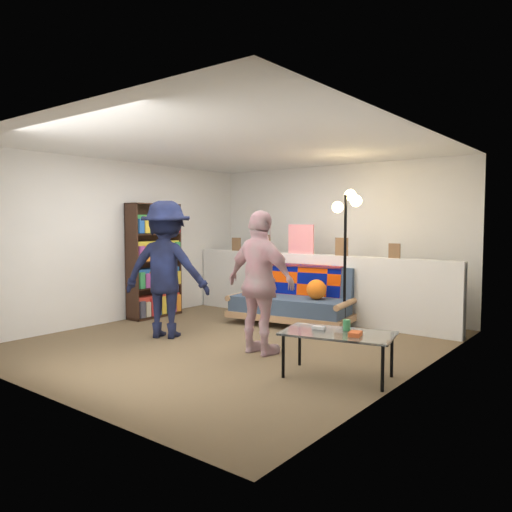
{
  "coord_description": "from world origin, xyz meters",
  "views": [
    {
      "loc": [
        3.96,
        -4.68,
        1.5
      ],
      "look_at": [
        0.0,
        0.4,
        1.05
      ],
      "focal_mm": 35.0,
      "sensor_mm": 36.0,
      "label": 1
    }
  ],
  "objects_px": {
    "futon_sofa": "(293,300)",
    "person_right": "(261,283)",
    "coffee_table": "(339,335)",
    "person_left": "(166,269)",
    "floor_lamp": "(347,231)",
    "bookshelf": "(154,264)"
  },
  "relations": [
    {
      "from": "futon_sofa",
      "to": "person_right",
      "type": "relative_size",
      "value": 1.15
    },
    {
      "from": "floor_lamp",
      "to": "bookshelf",
      "type": "bearing_deg",
      "value": -162.12
    },
    {
      "from": "futon_sofa",
      "to": "person_right",
      "type": "height_order",
      "value": "person_right"
    },
    {
      "from": "futon_sofa",
      "to": "person_left",
      "type": "relative_size",
      "value": 1.06
    },
    {
      "from": "futon_sofa",
      "to": "floor_lamp",
      "type": "bearing_deg",
      "value": 4.61
    },
    {
      "from": "person_right",
      "to": "bookshelf",
      "type": "bearing_deg",
      "value": -9.61
    },
    {
      "from": "futon_sofa",
      "to": "coffee_table",
      "type": "height_order",
      "value": "futon_sofa"
    },
    {
      "from": "floor_lamp",
      "to": "coffee_table",
      "type": "bearing_deg",
      "value": -64.16
    },
    {
      "from": "bookshelf",
      "to": "person_right",
      "type": "bearing_deg",
      "value": -15.36
    },
    {
      "from": "person_left",
      "to": "futon_sofa",
      "type": "bearing_deg",
      "value": -143.4
    },
    {
      "from": "floor_lamp",
      "to": "person_right",
      "type": "xyz_separation_m",
      "value": [
        -0.2,
        -1.66,
        -0.56
      ]
    },
    {
      "from": "person_left",
      "to": "bookshelf",
      "type": "bearing_deg",
      "value": -60.64
    },
    {
      "from": "bookshelf",
      "to": "person_right",
      "type": "distance_m",
      "value": 2.76
    },
    {
      "from": "floor_lamp",
      "to": "person_left",
      "type": "distance_m",
      "value": 2.46
    },
    {
      "from": "coffee_table",
      "to": "floor_lamp",
      "type": "bearing_deg",
      "value": 115.84
    },
    {
      "from": "futon_sofa",
      "to": "person_right",
      "type": "xyz_separation_m",
      "value": [
        0.62,
        -1.59,
        0.46
      ]
    },
    {
      "from": "futon_sofa",
      "to": "person_left",
      "type": "xyz_separation_m",
      "value": [
        -0.86,
        -1.67,
        0.53
      ]
    },
    {
      "from": "futon_sofa",
      "to": "bookshelf",
      "type": "xyz_separation_m",
      "value": [
        -2.05,
        -0.86,
        0.47
      ]
    },
    {
      "from": "futon_sofa",
      "to": "bookshelf",
      "type": "bearing_deg",
      "value": -157.26
    },
    {
      "from": "coffee_table",
      "to": "person_right",
      "type": "distance_m",
      "value": 1.2
    },
    {
      "from": "coffee_table",
      "to": "person_left",
      "type": "bearing_deg",
      "value": 176.89
    },
    {
      "from": "person_right",
      "to": "coffee_table",
      "type": "bearing_deg",
      "value": 174.37
    }
  ]
}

